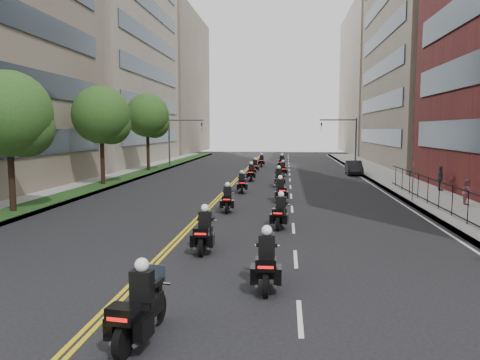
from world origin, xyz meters
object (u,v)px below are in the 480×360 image
object	(u,v)px
motorcycle_3	(280,214)
motorcycle_7	(279,179)
motorcycle_8	(251,173)
motorcycle_5	(280,191)
motorcycle_11	(282,163)
motorcycle_9	(283,170)
parked_sedan	(354,168)
motorcycle_1	(267,264)
motorcycle_0	(140,310)
pedestrian_c	(440,178)
motorcycle_2	(204,233)
motorcycle_6	(242,184)
motorcycle_10	(255,167)
motorcycle_4	(227,200)
pedestrian_b	(467,192)
motorcycle_12	(261,161)

from	to	relation	value
motorcycle_3	motorcycle_7	world-z (taller)	motorcycle_7
motorcycle_7	motorcycle_8	distance (m)	4.80
motorcycle_5	motorcycle_11	size ratio (longest dim) A/B	0.92
motorcycle_9	parked_sedan	size ratio (longest dim) A/B	0.51
motorcycle_1	motorcycle_3	distance (m)	8.02
motorcycle_0	motorcycle_9	xyz separation A→B (m)	(2.71, 34.51, -0.08)
motorcycle_1	motorcycle_9	size ratio (longest dim) A/B	1.13
parked_sedan	pedestrian_c	xyz separation A→B (m)	(4.10, -12.58, 0.33)
motorcycle_3	motorcycle_2	bearing A→B (deg)	-114.94
motorcycle_0	motorcycle_1	distance (m)	4.36
motorcycle_7	motorcycle_8	size ratio (longest dim) A/B	1.00
motorcycle_5	motorcycle_6	size ratio (longest dim) A/B	1.04
motorcycle_3	motorcycle_10	bearing A→B (deg)	103.20
motorcycle_4	motorcycle_7	size ratio (longest dim) A/B	0.96
motorcycle_5	motorcycle_3	bearing A→B (deg)	-96.83
motorcycle_7	motorcycle_9	size ratio (longest dim) A/B	1.07
motorcycle_3	motorcycle_10	world-z (taller)	motorcycle_3
motorcycle_4	motorcycle_11	world-z (taller)	motorcycle_11
motorcycle_9	motorcycle_10	xyz separation A→B (m)	(-2.85, 3.46, -0.00)
pedestrian_b	motorcycle_9	bearing A→B (deg)	44.52
motorcycle_10	pedestrian_b	bearing A→B (deg)	-62.78
parked_sedan	pedestrian_b	bearing A→B (deg)	-76.78
parked_sedan	pedestrian_b	xyz separation A→B (m)	(3.66, -18.70, 0.20)
motorcycle_1	motorcycle_8	size ratio (longest dim) A/B	1.06
pedestrian_c	motorcycle_2	bearing A→B (deg)	166.73
motorcycle_4	motorcycle_10	bearing A→B (deg)	85.56
pedestrian_c	motorcycle_8	bearing A→B (deg)	90.97
motorcycle_10	motorcycle_11	distance (m)	4.81
pedestrian_c	motorcycle_11	bearing A→B (deg)	57.42
motorcycle_2	motorcycle_11	distance (m)	34.77
motorcycle_5	motorcycle_0	bearing A→B (deg)	-105.50
motorcycle_6	motorcycle_7	world-z (taller)	motorcycle_7
motorcycle_4	motorcycle_5	xyz separation A→B (m)	(2.78, 3.61, 0.02)
motorcycle_1	motorcycle_2	distance (m)	4.40
motorcycle_3	motorcycle_9	world-z (taller)	motorcycle_3
motorcycle_10	motorcycle_0	bearing A→B (deg)	-96.64
motorcycle_11	motorcycle_5	bearing A→B (deg)	-87.44
motorcycle_8	motorcycle_1	bearing A→B (deg)	-85.95
motorcycle_8	parked_sedan	world-z (taller)	motorcycle_8
motorcycle_7	motorcycle_12	xyz separation A→B (m)	(-2.33, 19.10, -0.01)
motorcycle_8	pedestrian_c	size ratio (longest dim) A/B	1.30
motorcycle_1	motorcycle_7	world-z (taller)	motorcycle_1
motorcycle_5	motorcycle_9	world-z (taller)	motorcycle_5
motorcycle_1	motorcycle_3	xyz separation A→B (m)	(0.29, 8.01, -0.04)
motorcycle_3	motorcycle_7	bearing A→B (deg)	98.07
motorcycle_9	pedestrian_b	bearing A→B (deg)	-61.47
pedestrian_c	motorcycle_9	bearing A→B (deg)	72.31
motorcycle_7	motorcycle_10	bearing A→B (deg)	94.69
motorcycle_2	pedestrian_c	bearing A→B (deg)	50.11
pedestrian_b	pedestrian_c	size ratio (longest dim) A/B	0.85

